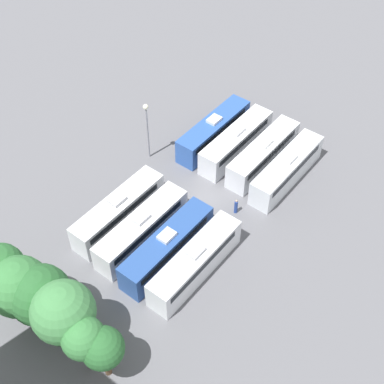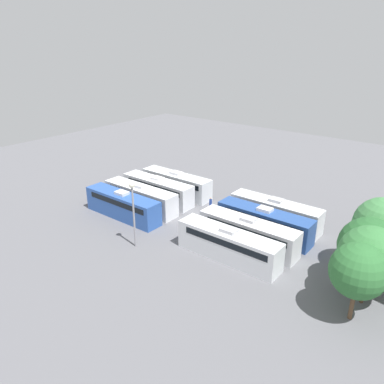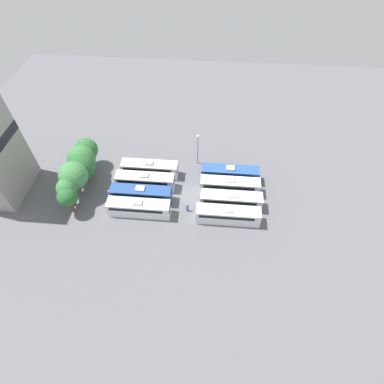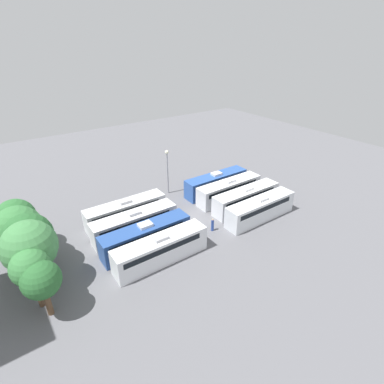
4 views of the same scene
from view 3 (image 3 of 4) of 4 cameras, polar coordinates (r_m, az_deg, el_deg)
ground_plane at (r=56.91m, az=-1.07°, el=-0.70°), size 108.14×108.14×0.00m
bus_0 at (r=52.44m, az=6.83°, el=-4.33°), size 2.52×11.13×3.41m
bus_1 at (r=54.52m, az=7.39°, el=-1.53°), size 2.52×11.13×3.41m
bus_2 at (r=56.78m, az=7.20°, el=1.23°), size 2.52×11.13×3.41m
bus_3 at (r=58.92m, az=7.18°, el=3.50°), size 2.52×11.13×3.41m
bus_4 at (r=53.82m, az=-10.11°, el=-2.97°), size 2.52×11.13×3.41m
bus_5 at (r=55.76m, az=-9.68°, el=-0.39°), size 2.52×11.13×3.41m
bus_6 at (r=57.85m, az=-8.93°, el=2.12°), size 2.52×11.13×3.41m
bus_7 at (r=60.03m, az=-8.06°, el=4.46°), size 2.52×11.13×3.41m
worker_person at (r=54.04m, az=-0.86°, el=-3.03°), size 0.36×0.36×1.81m
light_pole at (r=59.61m, az=1.11°, el=9.04°), size 0.60×0.60×7.35m
tree_0 at (r=55.73m, az=-22.66°, el=-0.88°), size 3.43×3.43×5.84m
tree_1 at (r=56.36m, az=-22.79°, el=0.67°), size 3.46×3.46×6.43m
tree_2 at (r=57.38m, az=-21.65°, el=2.92°), size 5.16×5.16×7.70m
tree_3 at (r=59.84m, az=-20.30°, el=4.54°), size 5.18×5.18×6.85m
tree_4 at (r=61.23m, az=-20.29°, el=5.93°), size 5.22×5.22×6.99m
tree_5 at (r=62.90m, az=-19.44°, el=7.64°), size 4.39×4.39×6.64m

